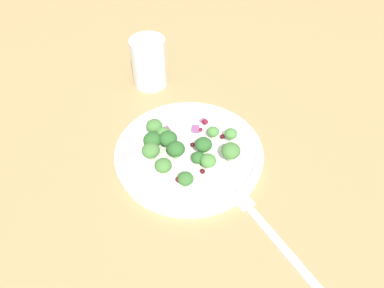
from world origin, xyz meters
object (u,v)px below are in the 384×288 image
broccoli_floret_1 (231,151)px  water_glass (149,62)px  plate (192,152)px  broccoli_floret_2 (208,161)px  broccoli_floret_0 (163,133)px  fork (269,231)px

broccoli_floret_1 → water_glass: 25.83cm
plate → broccoli_floret_1: size_ratio=8.06×
plate → broccoli_floret_2: 5.15cm
broccoli_floret_0 → broccoli_floret_2: (5.51, -7.60, 0.24)cm
broccoli_floret_1 → water_glass: water_glass is taller
plate → water_glass: bearing=99.7°
broccoli_floret_2 → broccoli_floret_0: bearing=125.9°
fork → broccoli_floret_0: bearing=119.9°
plate → broccoli_floret_0: 5.55cm
water_glass → plate: bearing=-80.3°
plate → broccoli_floret_2: (1.48, -4.38, 2.28)cm
broccoli_floret_1 → water_glass: (-8.74, 24.28, 1.06)cm
plate → fork: (7.13, -16.19, -0.61)cm
broccoli_floret_1 → fork: 13.08cm
broccoli_floret_0 → broccoli_floret_1: 11.59cm
broccoli_floret_0 → water_glass: bearing=88.3°
broccoli_floret_2 → fork: broccoli_floret_2 is taller
water_glass → broccoli_floret_0: bearing=-91.7°
plate → fork: size_ratio=1.32×
plate → broccoli_floret_2: size_ratio=9.86×
plate → fork: plate is taller
broccoli_floret_0 → water_glass: size_ratio=0.24×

